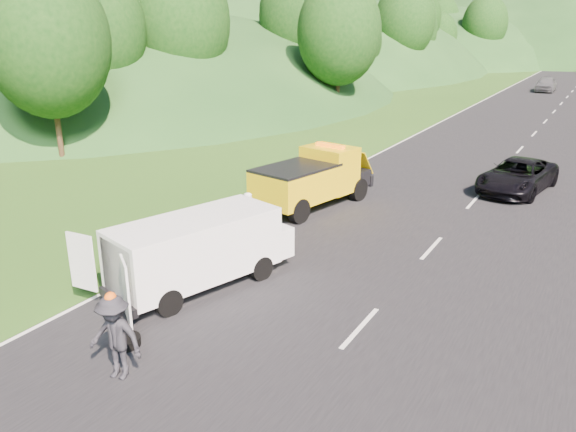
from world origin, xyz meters
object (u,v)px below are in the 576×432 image
Objects in this scene: spare_tire at (126,346)px; passing_suv at (515,192)px; child at (238,263)px; worker at (119,377)px; woman at (250,239)px; suitcase at (176,241)px; tow_truck at (314,178)px; white_van at (200,248)px.

spare_tire is 18.87m from passing_suv.
child is 1.44× the size of spare_tire.
passing_suv is (4.87, 18.96, 0.00)m from worker.
woman is at bearing 100.58° from spare_tire.
passing_suv reaches higher than suitcase.
tow_truck is 12.75m from worker.
worker is (1.30, -6.20, 0.00)m from child.
tow_truck reaches higher than child.
worker is (1.23, -4.36, -1.17)m from white_van.
passing_suv is (5.65, 18.01, 0.00)m from spare_tire.
suitcase is at bearing -169.25° from child.
white_van is 3.35× the size of worker.
child is at bearing 95.68° from spare_tire.
worker is (2.13, -8.14, 0.00)m from woman.
suitcase is (-2.52, 1.81, -0.91)m from white_van.
spare_tire is at bearing 118.08° from worker.
white_van is at bearing -77.79° from child.
white_van reaches higher than worker.
suitcase is (-1.79, -6.38, -0.93)m from tow_truck.
worker is 1.23m from spare_tire.
tow_truck is at bearing -15.91° from woman.
passing_suv is at bearing 54.63° from tow_truck.
white_van is (0.74, -8.19, -0.02)m from tow_truck.
suitcase is (-3.75, 6.17, 0.26)m from worker.
suitcase reaches higher than spare_tire.
suitcase reaches higher than child.
white_van is at bearing -103.69° from passing_suv.
woman is at bearing 122.83° from child.
worker is at bearing -58.67° from suitcase.
worker is at bearing -68.23° from child.
spare_tire is (0.52, -5.25, 0.00)m from child.
woman is at bearing 93.34° from worker.
spare_tire is at bearing -60.32° from suitcase.
white_van is at bearing -35.64° from suitcase.
white_van is 3.81× the size of woman.
woman is 1.63× the size of child.
worker is at bearing -95.43° from passing_suv.
tow_truck is at bearing -127.83° from passing_suv.
woman reaches higher than suitcase.
white_van is 15.87m from passing_suv.
tow_truck reaches higher than woman.
tow_truck is 6.69m from suitcase.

